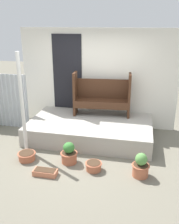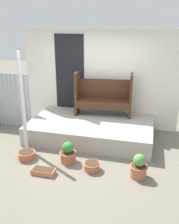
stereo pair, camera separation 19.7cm
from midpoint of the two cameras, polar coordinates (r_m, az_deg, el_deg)
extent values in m
plane|color=#706B5B|center=(5.58, -1.64, -9.42)|extent=(24.00, 24.00, 0.00)
cube|color=#A8A399|center=(6.22, 1.31, -3.96)|extent=(2.98, 1.74, 0.43)
cube|color=white|center=(6.71, 3.14, 7.59)|extent=(4.18, 0.06, 2.60)
cube|color=black|center=(6.85, -3.72, 9.04)|extent=(0.80, 0.02, 2.00)
cylinder|color=silver|center=(7.18, -18.49, 2.72)|extent=(0.04, 0.04, 1.46)
cylinder|color=silver|center=(7.12, -17.64, 2.66)|extent=(0.04, 0.04, 1.46)
cylinder|color=silver|center=(7.05, -16.79, 2.60)|extent=(0.04, 0.04, 1.46)
cylinder|color=silver|center=(6.99, -15.91, 2.53)|extent=(0.04, 0.04, 1.46)
cylinder|color=silver|center=(6.93, -15.03, 2.47)|extent=(0.04, 0.04, 1.46)
cylinder|color=silver|center=(6.87, -14.12, 2.40)|extent=(0.04, 0.04, 1.46)
cylinder|color=silver|center=(6.82, -13.21, 2.33)|extent=(0.04, 0.04, 1.46)
cylinder|color=silver|center=(5.46, -14.03, 1.85)|extent=(0.08, 0.08, 2.19)
cube|color=#422616|center=(6.47, -2.04, 4.25)|extent=(0.10, 0.40, 1.11)
cube|color=#422616|center=(6.35, 10.28, 3.64)|extent=(0.10, 0.40, 1.11)
cube|color=#422616|center=(6.42, 4.04, 2.57)|extent=(1.35, 0.52, 0.04)
cube|color=#422616|center=(6.27, 3.85, 1.24)|extent=(1.32, 0.15, 0.15)
cube|color=#422616|center=(6.52, 4.24, 5.32)|extent=(1.32, 0.16, 0.51)
cylinder|color=#B26042|center=(5.49, -13.19, -9.58)|extent=(0.34, 0.34, 0.16)
torus|color=#B26042|center=(5.46, -13.25, -8.95)|extent=(0.38, 0.38, 0.02)
cylinder|color=#422D1E|center=(5.45, -13.26, -8.80)|extent=(0.31, 0.31, 0.01)
cylinder|color=#B26042|center=(5.23, -3.83, -10.24)|extent=(0.31, 0.31, 0.23)
torus|color=#B26042|center=(5.18, -3.86, -9.27)|extent=(0.36, 0.36, 0.02)
cylinder|color=#422D1E|center=(5.17, -3.86, -9.12)|extent=(0.29, 0.29, 0.01)
ellipsoid|color=#387A33|center=(5.12, -3.89, -8.06)|extent=(0.23, 0.23, 0.22)
cylinder|color=#B26042|center=(4.98, 1.69, -12.35)|extent=(0.29, 0.29, 0.16)
torus|color=#B26042|center=(4.94, 1.70, -11.68)|extent=(0.34, 0.34, 0.02)
cylinder|color=#422D1E|center=(4.93, 1.70, -11.52)|extent=(0.27, 0.27, 0.01)
cylinder|color=#B26042|center=(4.87, 12.29, -13.14)|extent=(0.30, 0.30, 0.24)
torus|color=#B26042|center=(4.81, 12.39, -12.06)|extent=(0.34, 0.34, 0.02)
cylinder|color=#422D1E|center=(4.80, 12.40, -11.90)|extent=(0.27, 0.27, 0.01)
ellipsoid|color=#599347|center=(4.74, 12.50, -10.73)|extent=(0.22, 0.22, 0.24)
cube|color=#C67251|center=(4.94, -9.35, -13.28)|extent=(0.45, 0.20, 0.11)
cube|color=#422D1E|center=(4.91, -9.39, -12.72)|extent=(0.40, 0.17, 0.01)
camera|label=1|loc=(0.10, -88.96, 0.38)|focal=40.00mm
camera|label=2|loc=(0.10, 91.04, -0.38)|focal=40.00mm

